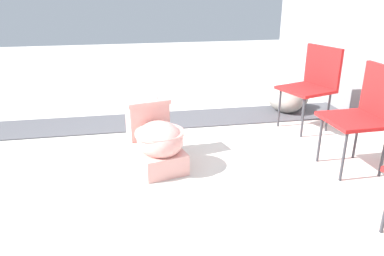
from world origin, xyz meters
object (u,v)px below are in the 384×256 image
(folding_chair_middle, at_px, (368,108))
(folding_chair_left, at_px, (314,79))
(boulder_far, at_px, (292,98))
(boulder_near, at_px, (286,100))
(toilet, at_px, (156,140))

(folding_chair_middle, bearing_deg, folding_chair_left, -93.85)
(boulder_far, bearing_deg, boulder_near, -54.55)
(folding_chair_middle, relative_size, boulder_far, 2.22)
(toilet, height_order, folding_chair_left, folding_chair_left)
(folding_chair_left, distance_m, boulder_far, 0.73)
(folding_chair_middle, distance_m, boulder_near, 1.51)
(toilet, xyz_separation_m, folding_chair_left, (-0.58, 1.66, 0.29))
(boulder_far, bearing_deg, folding_chair_middle, -4.82)
(toilet, bearing_deg, boulder_far, 110.99)
(folding_chair_left, height_order, folding_chair_middle, same)
(toilet, xyz_separation_m, folding_chair_middle, (0.36, 1.62, 0.29))
(folding_chair_left, distance_m, boulder_near, 0.64)
(boulder_near, xyz_separation_m, boulder_far, (-0.09, 0.13, -0.02))
(boulder_far, bearing_deg, toilet, -55.71)
(toilet, xyz_separation_m, boulder_near, (-1.10, 1.62, -0.07))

